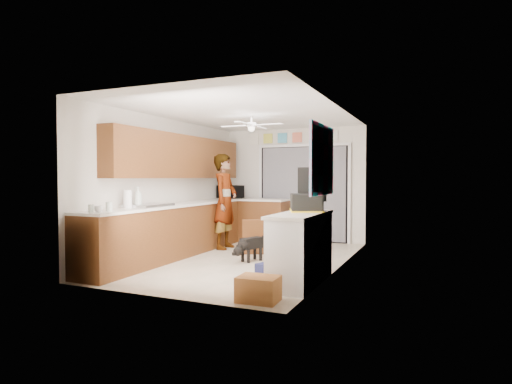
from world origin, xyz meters
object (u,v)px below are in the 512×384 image
(cup, at_px, (99,209))
(soap_bottle, at_px, (138,197))
(microwave, at_px, (230,192))
(suitcase, at_px, (306,203))
(dog, at_px, (252,248))
(man, at_px, (225,201))
(paper_towel_roll, at_px, (128,199))
(cardboard_box, at_px, (258,289))
(navy_crate, at_px, (274,273))

(cup, bearing_deg, soap_bottle, 100.43)
(microwave, bearing_deg, cup, -155.43)
(suitcase, height_order, dog, suitcase)
(cup, xyz_separation_m, man, (0.34, 3.04, -0.05))
(dog, bearing_deg, paper_towel_roll, -116.15)
(cup, bearing_deg, cardboard_box, -0.59)
(paper_towel_roll, height_order, man, man)
(paper_towel_roll, relative_size, navy_crate, 0.68)
(microwave, bearing_deg, navy_crate, -121.17)
(cup, xyz_separation_m, paper_towel_roll, (-0.14, 0.75, 0.09))
(dog, bearing_deg, suitcase, -11.26)
(paper_towel_roll, bearing_deg, cardboard_box, -17.12)
(paper_towel_roll, height_order, dog, paper_towel_roll)
(cup, xyz_separation_m, navy_crate, (2.21, 0.88, -0.86))
(cup, relative_size, paper_towel_roll, 0.41)
(cup, xyz_separation_m, dog, (1.35, 2.08, -0.76))
(paper_towel_roll, distance_m, cardboard_box, 2.79)
(microwave, distance_m, suitcase, 3.83)
(soap_bottle, distance_m, navy_crate, 2.61)
(soap_bottle, distance_m, dog, 2.05)
(cup, height_order, suitcase, suitcase)
(cup, relative_size, navy_crate, 0.28)
(suitcase, bearing_deg, soap_bottle, 163.48)
(cardboard_box, bearing_deg, dog, 115.89)
(soap_bottle, height_order, suitcase, soap_bottle)
(suitcase, relative_size, navy_crate, 1.39)
(cup, distance_m, dog, 2.59)
(cardboard_box, relative_size, dog, 0.81)
(dog, bearing_deg, soap_bottle, -124.84)
(suitcase, bearing_deg, cardboard_box, -118.42)
(cup, height_order, cardboard_box, cup)
(navy_crate, bearing_deg, microwave, 125.37)
(microwave, xyz_separation_m, dog, (1.43, -2.03, -0.86))
(paper_towel_roll, bearing_deg, microwave, 89.01)
(soap_bottle, relative_size, dog, 0.57)
(cup, height_order, navy_crate, cup)
(microwave, height_order, man, man)
(man, bearing_deg, navy_crate, -143.04)
(suitcase, height_order, man, man)
(suitcase, xyz_separation_m, cardboard_box, (-0.16, -1.33, -0.92))
(paper_towel_roll, bearing_deg, dog, 41.87)
(navy_crate, bearing_deg, dog, 125.72)
(soap_bottle, height_order, cardboard_box, soap_bottle)
(suitcase, bearing_deg, cup, -174.20)
(man, bearing_deg, suitcase, -132.30)
(dog, bearing_deg, cup, -100.99)
(microwave, height_order, soap_bottle, soap_bottle)
(microwave, height_order, cup, microwave)
(soap_bottle, bearing_deg, cardboard_box, -23.07)
(microwave, relative_size, cardboard_box, 1.14)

